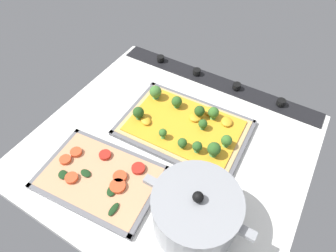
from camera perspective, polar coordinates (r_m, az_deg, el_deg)
The scene contains 7 objects.
ground_plane at distance 84.96cm, azimuth 0.30°, elevation -4.37°, with size 77.07×71.86×3.00cm, color silver.
stove_control_panel at distance 103.96cm, azimuth 9.55°, elevation 8.86°, with size 73.98×7.00×2.60cm.
baking_tray_front at distance 87.30cm, azimuth 3.24°, elevation -0.50°, with size 38.55×27.23×1.30cm.
broccoli_pizza at distance 86.20cm, azimuth 3.47°, elevation 0.32°, with size 36.07×24.74×6.05cm.
baking_tray_back at distance 79.21cm, azimuth -13.43°, elevation -10.11°, with size 33.31×24.17×1.30cm.
veggie_pizza_back at distance 78.63cm, azimuth -13.42°, elevation -9.75°, with size 30.70×21.56×1.90cm.
cooking_pot at distance 66.75cm, azimuth 5.52°, elevation -16.77°, with size 26.60×19.79×14.65cm.
Camera 1 is at (-25.35, 43.42, 66.98)cm, focal length 30.44 mm.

